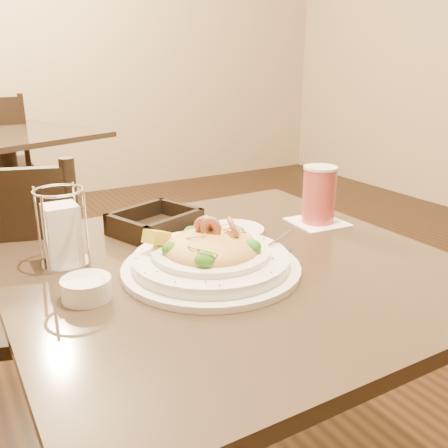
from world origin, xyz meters
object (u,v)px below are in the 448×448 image
bread_basket (155,224)px  butter_ramekin (86,288)px  main_table (228,356)px  side_plate (234,230)px  napkin_caddy (62,232)px  drink_glass (319,195)px  pasta_bowl (211,256)px  dining_chair_near (17,307)px  background_table (8,173)px

bread_basket → butter_ramekin: bread_basket is taller
main_table → side_plate: bearing=55.5°
napkin_caddy → drink_glass: bearing=-5.1°
main_table → drink_glass: size_ratio=5.98×
butter_ramekin → pasta_bowl: bearing=-1.9°
main_table → pasta_bowl: bearing=-158.2°
main_table → dining_chair_near: size_ratio=0.97×
pasta_bowl → napkin_caddy: size_ratio=2.43×
bread_basket → drink_glass: bearing=-20.5°
dining_chair_near → bread_basket: size_ratio=3.96×
main_table → butter_ramekin: (-0.31, -0.01, 0.25)m
napkin_caddy → background_table: bearing=86.0°
pasta_bowl → butter_ramekin: bearing=178.1°
drink_glass → side_plate: size_ratio=1.00×
background_table → drink_glass: drink_glass is taller
dining_chair_near → pasta_bowl: 0.68m
drink_glass → butter_ramekin: (-0.64, -0.12, -0.05)m
bread_basket → butter_ramekin: bearing=-132.2°
background_table → butter_ramekin: 2.29m
napkin_caddy → main_table: bearing=-28.9°
drink_glass → napkin_caddy: bearing=174.9°
side_plate → butter_ramekin: size_ratio=1.68×
main_table → bread_basket: bread_basket is taller
background_table → pasta_bowl: pasta_bowl is taller
side_plate → bread_basket: bearing=149.8°
pasta_bowl → side_plate: 0.25m
pasta_bowl → drink_glass: bearing=18.6°
drink_glass → napkin_caddy: (-0.64, 0.06, -0.00)m
main_table → bread_basket: (-0.06, 0.26, 0.25)m
napkin_caddy → dining_chair_near: bearing=102.1°
main_table → drink_glass: (0.34, 0.11, 0.31)m
background_table → dining_chair_near: (-0.22, -1.74, -0.01)m
background_table → dining_chair_near: size_ratio=1.25×
background_table → drink_glass: size_ratio=7.71×
main_table → napkin_caddy: (-0.30, 0.17, 0.30)m
drink_glass → side_plate: (-0.23, 0.05, -0.07)m
pasta_bowl → bread_basket: bearing=91.0°
dining_chair_near → side_plate: 0.65m
background_table → drink_glass: bearing=-77.1°
pasta_bowl → napkin_caddy: napkin_caddy is taller
bread_basket → pasta_bowl: bearing=-89.0°
main_table → background_table: size_ratio=0.77×
drink_glass → napkin_caddy: 0.64m
drink_glass → bread_basket: size_ratio=0.64×
main_table → dining_chair_near: dining_chair_near is taller
main_table → pasta_bowl: size_ratio=2.25×
butter_ramekin → side_plate: bearing=22.6°
side_plate → main_table: bearing=-124.5°
background_table → napkin_caddy: size_ratio=7.08×
main_table → side_plate: (0.11, 0.16, 0.24)m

